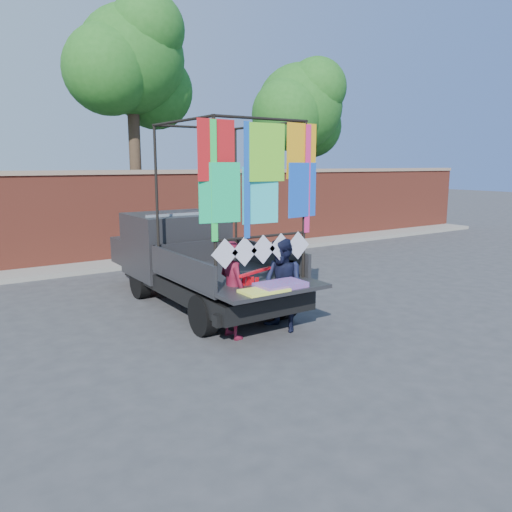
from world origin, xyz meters
TOP-DOWN VIEW (x-y plane):
  - ground at (0.00, 0.00)m, footprint 90.00×90.00m
  - brick_wall at (0.00, 7.00)m, footprint 30.00×0.45m
  - curb at (0.00, 6.30)m, footprint 30.00×1.20m
  - tree_mid at (1.02, 8.12)m, footprint 4.20×3.30m
  - tree_right at (7.52, 8.12)m, footprint 4.20×3.30m
  - pickup_truck at (-0.22, 2.17)m, footprint 2.20×5.54m
  - woman at (-0.67, -0.35)m, footprint 0.41×0.60m
  - man at (0.21, -0.54)m, footprint 0.76×0.88m
  - streamer_bundle at (-0.34, -0.46)m, footprint 0.93×0.40m

SIDE VIEW (x-z plane):
  - ground at x=0.00m, z-range 0.00..0.00m
  - curb at x=0.00m, z-range 0.00..0.12m
  - man at x=0.21m, z-range 0.00..1.58m
  - woman at x=-0.67m, z-range 0.00..1.58m
  - streamer_bundle at x=-0.34m, z-range 0.53..1.20m
  - pickup_truck at x=-0.22m, z-range -0.87..2.62m
  - brick_wall at x=0.00m, z-range 0.02..2.63m
  - tree_right at x=7.52m, z-range 1.44..8.06m
  - tree_mid at x=1.02m, z-range 1.83..9.56m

